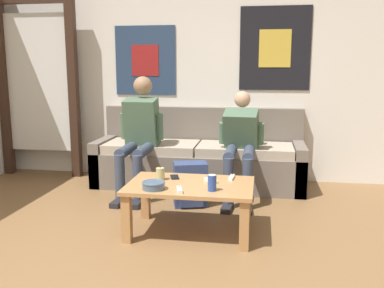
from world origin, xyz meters
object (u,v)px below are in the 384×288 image
couch (199,160)px  game_controller_near_right (232,177)px  backpack (190,185)px  cell_phone (175,177)px  game_controller_far_center (211,181)px  person_seated_teen (240,142)px  person_seated_adult (139,132)px  game_controller_near_left (180,190)px  ceramic_bowl (154,185)px  drink_can_blue (212,183)px  pillar_candle (160,174)px  coffee_table (190,192)px

couch → game_controller_near_right: (0.46, -1.23, 0.13)m
backpack → cell_phone: (-0.05, -0.50, 0.21)m
backpack → game_controller_far_center: 0.68m
backpack → cell_phone: bearing=-95.9°
person_seated_teen → game_controller_near_right: (-0.03, -0.82, -0.16)m
person_seated_adult → game_controller_near_left: (0.67, -1.24, -0.24)m
ceramic_bowl → drink_can_blue: size_ratio=1.44×
game_controller_near_right → drink_can_blue: bearing=-108.1°
person_seated_adult → game_controller_near_right: bearing=-38.4°
pillar_candle → drink_can_blue: drink_can_blue is taller
couch → drink_can_blue: 1.64m
person_seated_adult → pillar_candle: (0.45, -0.94, -0.20)m
game_controller_far_center → couch: bearing=102.4°
pillar_candle → game_controller_near_left: pillar_candle is taller
ceramic_bowl → game_controller_near_left: ceramic_bowl is taller
ceramic_bowl → game_controller_far_center: (0.41, 0.27, -0.02)m
game_controller_near_left → game_controller_near_right: 0.56m
ceramic_bowl → cell_phone: (0.09, 0.36, -0.03)m
ceramic_bowl → game_controller_near_right: ceramic_bowl is taller
couch → ceramic_bowl: size_ratio=13.03×
person_seated_teen → pillar_candle: person_seated_teen is taller
person_seated_teen → game_controller_far_center: 0.98m
pillar_candle → game_controller_near_left: size_ratio=0.77×
couch → drink_can_blue: size_ratio=18.72×
backpack → cell_phone: backpack is taller
coffee_table → person_seated_teen: 1.11m
coffee_table → backpack: backpack is taller
couch → ceramic_bowl: bearing=-93.9°
game_controller_near_right → cell_phone: game_controller_near_right is taller
game_controller_far_center → person_seated_adult: bearing=132.8°
game_controller_near_right → game_controller_far_center: 0.20m
couch → ceramic_bowl: (-0.11, -1.62, 0.16)m
backpack → person_seated_teen: bearing=38.0°
person_seated_teen → couch: bearing=139.9°
couch → person_seated_teen: person_seated_teen is taller
backpack → pillar_candle: (-0.15, -0.59, 0.26)m
game_controller_near_right → coffee_table: bearing=-146.9°
game_controller_near_left → cell_phone: bearing=106.9°
game_controller_far_center → pillar_candle: bearing=-179.8°
pillar_candle → backpack: bearing=75.6°
backpack → pillar_candle: bearing=-104.4°
couch → drink_can_blue: (0.33, -1.59, 0.18)m
drink_can_blue → game_controller_near_left: drink_can_blue is taller
cell_phone → person_seated_teen: bearing=59.4°
ceramic_bowl → person_seated_adult: bearing=110.9°
person_seated_teen → game_controller_near_left: (-0.39, -1.24, -0.16)m
drink_can_blue → game_controller_far_center: drink_can_blue is taller
pillar_candle → game_controller_near_right: pillar_candle is taller
ceramic_bowl → drink_can_blue: (0.45, 0.03, 0.03)m
couch → person_seated_adult: bearing=-144.6°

